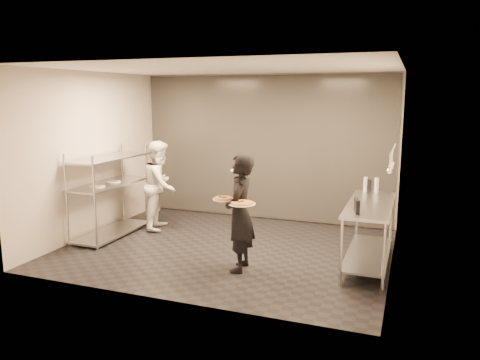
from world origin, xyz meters
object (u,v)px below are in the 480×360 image
(pass_rack, at_px, (110,192))
(salad_plate, at_px, (240,169))
(bottle_green, at_px, (365,184))
(bottle_clear, at_px, (376,185))
(waiter, at_px, (240,213))
(pizza_plate_far, at_px, (242,203))
(chef, at_px, (160,185))
(prep_counter, at_px, (369,223))
(bottle_dark, at_px, (369,186))
(pizza_plate_near, at_px, (223,199))
(pos_monitor, at_px, (357,206))

(pass_rack, distance_m, salad_plate, 2.66)
(bottle_green, xyz_separation_m, bottle_clear, (0.17, 0.00, -0.00))
(pass_rack, height_order, waiter, waiter)
(pizza_plate_far, xyz_separation_m, salad_plate, (-0.24, 0.59, 0.35))
(pass_rack, relative_size, pizza_plate_far, 4.48)
(chef, bearing_deg, pass_rack, 124.75)
(pass_rack, bearing_deg, waiter, -16.06)
(prep_counter, relative_size, bottle_dark, 9.39)
(bottle_green, bearing_deg, pass_rack, -169.13)
(chef, bearing_deg, salad_plate, -133.30)
(pizza_plate_near, bearing_deg, salad_plate, 84.61)
(pizza_plate_far, distance_m, bottle_green, 2.30)
(prep_counter, distance_m, salad_plate, 1.98)
(prep_counter, bearing_deg, bottle_clear, 88.83)
(bottle_dark, bearing_deg, chef, -177.97)
(waiter, height_order, pizza_plate_far, waiter)
(chef, height_order, salad_plate, chef)
(pos_monitor, relative_size, bottle_clear, 1.08)
(prep_counter, xyz_separation_m, pizza_plate_far, (-1.53, -1.04, 0.40))
(salad_plate, bearing_deg, pass_rack, 170.18)
(chef, bearing_deg, prep_counter, -113.77)
(pizza_plate_near, height_order, pizza_plate_far, pizza_plate_near)
(pizza_plate_near, xyz_separation_m, pizza_plate_far, (0.29, -0.07, -0.02))
(bottle_green, bearing_deg, waiter, -133.77)
(prep_counter, height_order, bottle_dark, bottle_dark)
(bottle_dark, bearing_deg, bottle_clear, 0.00)
(pizza_plate_near, bearing_deg, waiter, 48.24)
(pizza_plate_far, bearing_deg, bottle_dark, 51.82)
(pass_rack, bearing_deg, bottle_green, 10.87)
(pizza_plate_far, relative_size, pos_monitor, 1.48)
(pass_rack, distance_m, pos_monitor, 4.26)
(waiter, distance_m, salad_plate, 0.65)
(pizza_plate_far, bearing_deg, prep_counter, 34.05)
(bottle_clear, bearing_deg, pos_monitor, -95.61)
(pos_monitor, bearing_deg, prep_counter, 64.86)
(prep_counter, distance_m, pizza_plate_far, 1.89)
(waiter, relative_size, pos_monitor, 6.76)
(pizza_plate_near, relative_size, bottle_dark, 1.48)
(bottle_clear, bearing_deg, waiter, -136.76)
(pos_monitor, distance_m, bottle_dark, 1.39)
(chef, xyz_separation_m, pos_monitor, (3.61, -1.26, 0.21))
(waiter, bearing_deg, salad_plate, -167.01)
(prep_counter, height_order, waiter, waiter)
(bottle_green, xyz_separation_m, bottle_dark, (0.06, 0.00, -0.02))
(waiter, xyz_separation_m, pizza_plate_near, (-0.17, -0.19, 0.23))
(prep_counter, distance_m, bottle_clear, 0.90)
(chef, xyz_separation_m, bottle_dark, (3.64, 0.13, 0.22))
(pizza_plate_near, distance_m, bottle_dark, 2.47)
(pizza_plate_far, distance_m, pos_monitor, 1.48)
(prep_counter, xyz_separation_m, pos_monitor, (-0.12, -0.59, 0.38))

